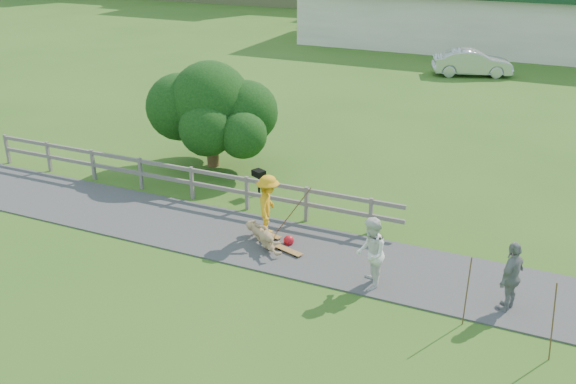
# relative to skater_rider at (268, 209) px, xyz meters

# --- Properties ---
(ground) EXTENTS (260.00, 260.00, 0.00)m
(ground) POSITION_rel_skater_rider_xyz_m (0.55, -1.85, -0.89)
(ground) COLOR #2F5D1A
(ground) RESTS_ON ground
(path) EXTENTS (34.00, 3.00, 0.04)m
(path) POSITION_rel_skater_rider_xyz_m (0.55, -0.35, -0.87)
(path) COLOR #3C3C3F
(path) RESTS_ON ground
(fence) EXTENTS (15.05, 0.10, 1.10)m
(fence) POSITION_rel_skater_rider_xyz_m (-4.06, 1.45, -0.17)
(fence) COLOR #5E5953
(fence) RESTS_ON ground
(strip_mall) EXTENTS (32.50, 10.75, 5.10)m
(strip_mall) POSITION_rel_skater_rider_xyz_m (4.55, 33.09, 1.68)
(strip_mall) COLOR beige
(strip_mall) RESTS_ON ground
(skater_rider) EXTENTS (0.99, 1.31, 1.79)m
(skater_rider) POSITION_rel_skater_rider_xyz_m (0.00, 0.00, 0.00)
(skater_rider) COLOR orange
(skater_rider) RESTS_ON ground
(skater_fallen) EXTENTS (1.42, 1.61, 0.63)m
(skater_fallen) POSITION_rel_skater_rider_xyz_m (0.12, -0.54, -0.58)
(skater_fallen) COLOR tan
(skater_fallen) RESTS_ON ground
(spectator_a) EXTENTS (0.94, 1.07, 1.86)m
(spectator_a) POSITION_rel_skater_rider_xyz_m (3.43, -1.38, 0.03)
(spectator_a) COLOR silver
(spectator_a) RESTS_ON ground
(spectator_b) EXTENTS (0.73, 1.11, 1.75)m
(spectator_b) POSITION_rel_skater_rider_xyz_m (6.66, -1.00, -0.02)
(spectator_b) COLOR gray
(spectator_b) RESTS_ON ground
(car_silver) EXTENTS (4.72, 2.90, 1.47)m
(car_silver) POSITION_rel_skater_rider_xyz_m (1.71, 23.20, -0.16)
(car_silver) COLOR silver
(car_silver) RESTS_ON ground
(tree) EXTENTS (4.61, 4.61, 3.33)m
(tree) POSITION_rel_skater_rider_xyz_m (-4.38, 4.34, 0.77)
(tree) COLOR black
(tree) RESTS_ON ground
(bbq) EXTENTS (0.49, 0.44, 0.87)m
(bbq) POSITION_rel_skater_rider_xyz_m (-1.62, 2.62, -0.46)
(bbq) COLOR black
(bbq) RESTS_ON ground
(longboard_rider) EXTENTS (0.83, 0.35, 0.09)m
(longboard_rider) POSITION_rel_skater_rider_xyz_m (0.00, -0.00, -0.85)
(longboard_rider) COLOR brown
(longboard_rider) RESTS_ON ground
(longboard_fallen) EXTENTS (0.90, 0.46, 0.10)m
(longboard_fallen) POSITION_rel_skater_rider_xyz_m (0.92, -0.64, -0.85)
(longboard_fallen) COLOR brown
(longboard_fallen) RESTS_ON ground
(helmet) EXTENTS (0.29, 0.29, 0.29)m
(helmet) POSITION_rel_skater_rider_xyz_m (0.72, -0.19, -0.75)
(helmet) COLOR red
(helmet) RESTS_ON ground
(pole_rider) EXTENTS (0.03, 0.03, 1.91)m
(pole_rider) POSITION_rel_skater_rider_xyz_m (0.60, 0.40, 0.06)
(pole_rider) COLOR brown
(pole_rider) RESTS_ON ground
(pole_spec_left) EXTENTS (0.03, 0.03, 1.72)m
(pole_spec_left) POSITION_rel_skater_rider_xyz_m (5.85, -2.04, -0.04)
(pole_spec_left) COLOR brown
(pole_spec_left) RESTS_ON ground
(pole_spec_right) EXTENTS (0.03, 0.03, 1.81)m
(pole_spec_right) POSITION_rel_skater_rider_xyz_m (7.64, -2.57, 0.01)
(pole_spec_right) COLOR brown
(pole_spec_right) RESTS_ON ground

